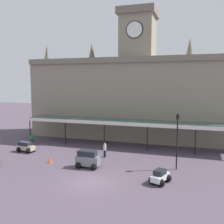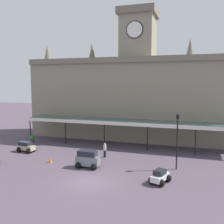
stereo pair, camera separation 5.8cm
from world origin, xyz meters
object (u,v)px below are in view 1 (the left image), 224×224
(victorian_lamppost, at_px, (177,135))
(planter_by_canopy, at_px, (32,139))
(car_beige_estate, at_px, (26,147))
(pedestrian_near_entrance, at_px, (105,149))
(traffic_cone, at_px, (50,160))
(car_grey_van, at_px, (88,160))
(car_white_sedan, at_px, (160,177))

(victorian_lamppost, distance_m, planter_by_canopy, 21.81)
(car_beige_estate, height_order, pedestrian_near_entrance, pedestrian_near_entrance)
(traffic_cone, relative_size, planter_by_canopy, 0.63)
(car_beige_estate, relative_size, pedestrian_near_entrance, 1.41)
(car_grey_van, height_order, traffic_cone, car_grey_van)
(car_white_sedan, bearing_deg, traffic_cone, 170.51)
(pedestrian_near_entrance, xyz_separation_m, planter_by_canopy, (-12.62, 3.83, -0.42))
(car_beige_estate, height_order, traffic_cone, car_beige_estate)
(victorian_lamppost, height_order, traffic_cone, victorian_lamppost)
(traffic_cone, height_order, planter_by_canopy, planter_by_canopy)
(car_beige_estate, relative_size, traffic_cone, 3.89)
(pedestrian_near_entrance, bearing_deg, car_grey_van, -95.58)
(pedestrian_near_entrance, bearing_deg, car_white_sedan, -39.14)
(car_white_sedan, bearing_deg, pedestrian_near_entrance, 140.86)
(car_white_sedan, distance_m, victorian_lamppost, 5.11)
(car_white_sedan, bearing_deg, victorian_lamppost, 74.80)
(car_beige_estate, bearing_deg, car_white_sedan, -15.76)
(car_beige_estate, xyz_separation_m, car_white_sedan, (17.26, -4.87, -0.06))
(pedestrian_near_entrance, height_order, traffic_cone, pedestrian_near_entrance)
(pedestrian_near_entrance, bearing_deg, traffic_cone, -142.55)
(victorian_lamppost, xyz_separation_m, traffic_cone, (-13.19, -2.00, -3.16))
(car_grey_van, bearing_deg, planter_by_canopy, 147.13)
(car_beige_estate, distance_m, pedestrian_near_entrance, 10.16)
(car_white_sedan, xyz_separation_m, planter_by_canopy, (-19.77, 9.64, -0.01))
(car_beige_estate, distance_m, planter_by_canopy, 5.39)
(pedestrian_near_entrance, bearing_deg, victorian_lamppost, -12.25)
(victorian_lamppost, bearing_deg, pedestrian_near_entrance, 167.75)
(pedestrian_near_entrance, bearing_deg, planter_by_canopy, 163.11)
(car_white_sedan, relative_size, pedestrian_near_entrance, 1.33)
(pedestrian_near_entrance, distance_m, traffic_cone, 6.26)
(car_beige_estate, xyz_separation_m, car_grey_van, (9.72, -3.13, 0.24))
(car_white_sedan, bearing_deg, car_beige_estate, 164.24)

